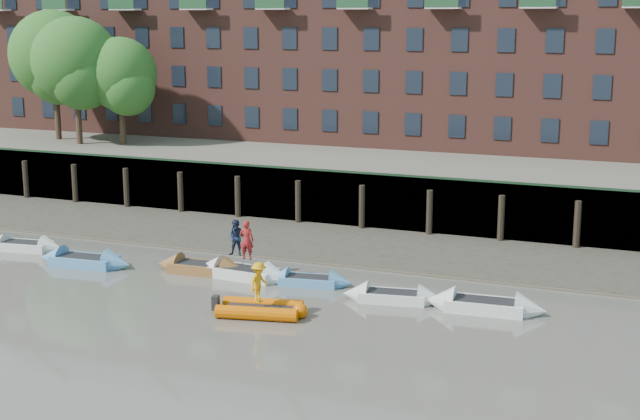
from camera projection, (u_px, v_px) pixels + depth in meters
The scene contains 18 objects.
ground at pixel (209, 368), 31.01m from camera, with size 220.00×220.00×0.00m, color #5F5B53.
foreshore at pixel (374, 248), 47.33m from camera, with size 110.00×8.00×0.50m, color #3D382F.
mud_band at pixel (352, 264), 44.24m from camera, with size 110.00×1.60×0.10m, color #4C4336.
river_wall at pixel (398, 203), 50.96m from camera, with size 110.00×1.23×3.30m.
bank_terrace at pixel (455, 167), 63.31m from camera, with size 110.00×28.00×3.20m, color #5E594D.
apartment_terrace at pixel (463, 6), 61.86m from camera, with size 80.60×15.56×20.98m.
tree_cluster at pixel (76, 61), 63.28m from camera, with size 11.76×7.74×9.40m.
rowboat_0 at pixel (24, 246), 46.81m from camera, with size 4.57×1.86×1.29m.
rowboat_1 at pixel (85, 261), 43.80m from camera, with size 5.08×1.82×1.45m.
rowboat_2 at pixel (202, 268), 42.61m from camera, with size 4.81×1.59×1.38m.
rowboat_3 at pixel (243, 273), 41.76m from camera, with size 5.05×1.83×1.44m.
rowboat_4 at pixel (309, 281), 40.66m from camera, with size 4.17×1.79×1.17m.
rowboat_5 at pixel (393, 296), 38.28m from camera, with size 4.53×1.96×1.27m.
rowboat_6 at pixel (485, 306), 36.97m from camera, with size 5.11×1.82×1.46m.
rib_tender at pixel (263, 309), 36.46m from camera, with size 3.79×2.41×0.64m.
person_rower_a at pixel (247, 240), 41.24m from camera, with size 0.67×0.44×1.85m, color maroon.
person_rower_b at pixel (237, 238), 41.83m from camera, with size 0.85×0.66×1.74m, color #19233F.
person_rib_crew at pixel (259, 282), 36.15m from camera, with size 1.09×0.62×1.68m, color orange.
Camera 1 is at (14.49, -25.59, 11.91)m, focal length 50.00 mm.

